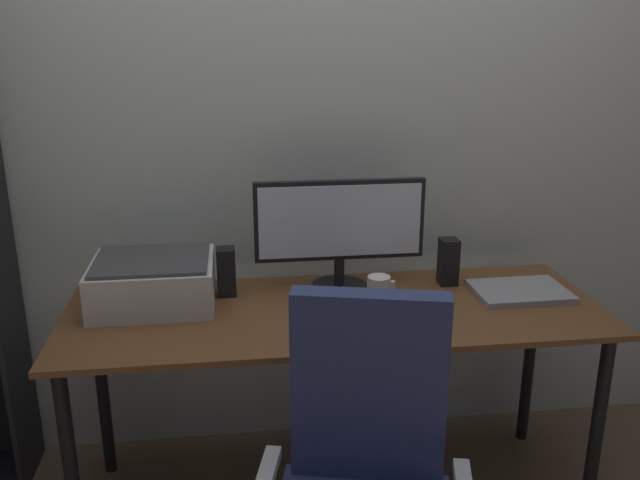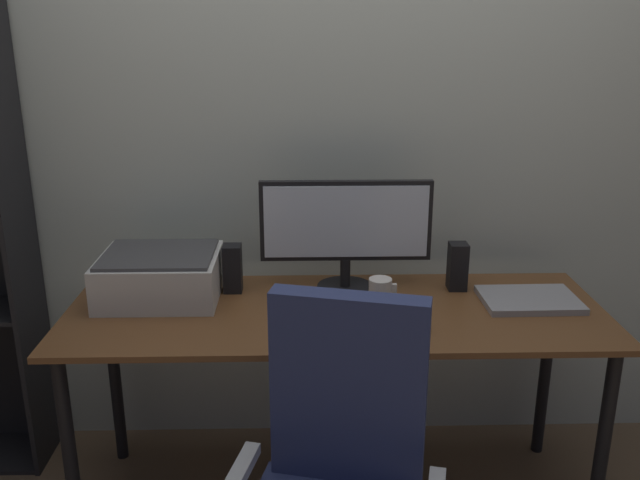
# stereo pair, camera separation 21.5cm
# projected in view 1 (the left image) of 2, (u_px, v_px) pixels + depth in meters

# --- Properties ---
(back_wall) EXTENTS (6.40, 0.10, 2.60)m
(back_wall) POSITION_uv_depth(u_px,v_px,m) (316.00, 119.00, 2.54)
(back_wall) COLOR beige
(back_wall) RESTS_ON ground
(desk) EXTENTS (1.78, 0.64, 0.74)m
(desk) POSITION_uv_depth(u_px,v_px,m) (335.00, 331.00, 2.27)
(desk) COLOR brown
(desk) RESTS_ON ground
(monitor) EXTENTS (0.59, 0.20, 0.39)m
(monitor) POSITION_uv_depth(u_px,v_px,m) (340.00, 227.00, 2.35)
(monitor) COLOR black
(monitor) RESTS_ON desk
(keyboard) EXTENTS (0.29, 0.12, 0.02)m
(keyboard) POSITION_uv_depth(u_px,v_px,m) (350.00, 324.00, 2.11)
(keyboard) COLOR black
(keyboard) RESTS_ON desk
(mouse) EXTENTS (0.07, 0.10, 0.03)m
(mouse) POSITION_uv_depth(u_px,v_px,m) (418.00, 318.00, 2.14)
(mouse) COLOR black
(mouse) RESTS_ON desk
(coffee_mug) EXTENTS (0.09, 0.08, 0.11)m
(coffee_mug) POSITION_uv_depth(u_px,v_px,m) (379.00, 292.00, 2.25)
(coffee_mug) COLOR white
(coffee_mug) RESTS_ON desk
(laptop) EXTENTS (0.32, 0.23, 0.02)m
(laptop) POSITION_uv_depth(u_px,v_px,m) (520.00, 291.00, 2.36)
(laptop) COLOR #99999E
(laptop) RESTS_ON desk
(speaker_left) EXTENTS (0.06, 0.07, 0.17)m
(speaker_left) POSITION_uv_depth(u_px,v_px,m) (226.00, 272.00, 2.34)
(speaker_left) COLOR black
(speaker_left) RESTS_ON desk
(speaker_right) EXTENTS (0.06, 0.07, 0.17)m
(speaker_right) POSITION_uv_depth(u_px,v_px,m) (448.00, 262.00, 2.44)
(speaker_right) COLOR black
(speaker_right) RESTS_ON desk
(printer) EXTENTS (0.40, 0.34, 0.16)m
(printer) POSITION_uv_depth(u_px,v_px,m) (153.00, 281.00, 2.26)
(printer) COLOR silver
(printer) RESTS_ON desk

